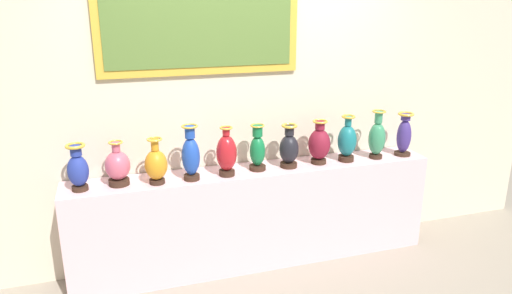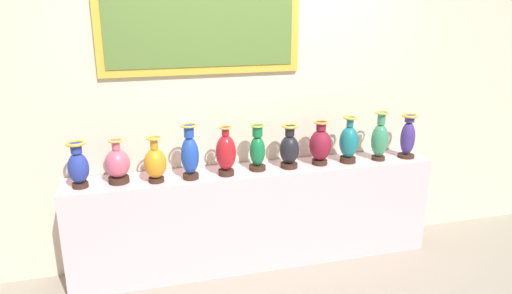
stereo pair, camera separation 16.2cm
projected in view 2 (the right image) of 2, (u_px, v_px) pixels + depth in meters
name	position (u px, v px, depth m)	size (l,w,h in m)	color
ground_plane	(256.00, 260.00, 4.10)	(11.77, 11.77, 0.00)	gray
display_shelf	(256.00, 216.00, 3.97)	(3.03, 0.38, 0.85)	beige
back_wall	(247.00, 95.00, 3.90)	(5.77, 0.14, 2.80)	beige
vase_cobalt	(78.00, 166.00, 3.43)	(0.15, 0.15, 0.35)	#382319
vase_rose	(118.00, 164.00, 3.53)	(0.18, 0.18, 0.34)	#382319
vase_amber	(155.00, 163.00, 3.54)	(0.17, 0.17, 0.35)	#382319
vase_sapphire	(190.00, 155.00, 3.59)	(0.14, 0.14, 0.43)	#382319
vase_crimson	(226.00, 153.00, 3.67)	(0.16, 0.16, 0.39)	#382319
vase_emerald	(257.00, 150.00, 3.78)	(0.14, 0.14, 0.38)	#382319
vase_onyx	(289.00, 149.00, 3.84)	(0.16, 0.16, 0.36)	#382319
vase_burgundy	(320.00, 145.00, 3.91)	(0.18, 0.18, 0.37)	#382319
vase_teal	(349.00, 142.00, 3.96)	(0.16, 0.16, 0.40)	#382319
vase_jade	(380.00, 139.00, 4.02)	(0.15, 0.15, 0.42)	#382319
vase_indigo	(408.00, 137.00, 4.08)	(0.14, 0.14, 0.38)	#382319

